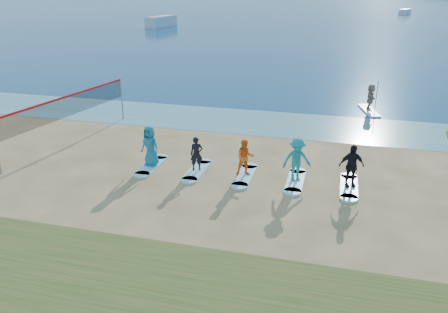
% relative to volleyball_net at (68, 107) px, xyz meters
% --- Properties ---
extents(ground, '(600.00, 600.00, 0.00)m').
position_rel_volleyball_net_xyz_m(ground, '(7.62, -4.67, -1.90)').
color(ground, tan).
rests_on(ground, ground).
extents(shallow_water, '(600.00, 600.00, 0.00)m').
position_rel_volleyball_net_xyz_m(shallow_water, '(7.62, 5.83, -1.90)').
color(shallow_water, teal).
rests_on(shallow_water, ground).
extents(ocean, '(600.00, 600.00, 0.00)m').
position_rel_volleyball_net_xyz_m(ocean, '(7.62, 155.33, -1.90)').
color(ocean, navy).
rests_on(ocean, ground).
extents(volleyball_net, '(1.48, 8.98, 2.50)m').
position_rel_volleyball_net_xyz_m(volleyball_net, '(0.00, 0.00, 0.00)').
color(volleyball_net, gray).
rests_on(volleyball_net, ground).
extents(paddleboard, '(1.35, 3.08, 0.12)m').
position_rel_volleyball_net_xyz_m(paddleboard, '(15.37, 9.96, -1.84)').
color(paddleboard, silver).
rests_on(paddleboard, ground).
extents(paddleboarder, '(0.49, 1.54, 1.66)m').
position_rel_volleyball_net_xyz_m(paddleboarder, '(15.37, 9.96, -0.95)').
color(paddleboarder, tan).
rests_on(paddleboarder, paddleboard).
extents(boat_offshore_a, '(3.76, 7.54, 1.93)m').
position_rel_volleyball_net_xyz_m(boat_offshore_a, '(-19.46, 59.72, -1.90)').
color(boat_offshore_a, silver).
rests_on(boat_offshore_a, ground).
extents(boat_offshore_b, '(3.59, 6.20, 1.38)m').
position_rel_volleyball_net_xyz_m(boat_offshore_b, '(28.18, 106.08, -1.90)').
color(boat_offshore_b, silver).
rests_on(boat_offshore_b, ground).
extents(surfboard_0, '(0.70, 2.20, 0.09)m').
position_rel_volleyball_net_xyz_m(surfboard_0, '(5.38, -2.04, -1.86)').
color(surfboard_0, '#A1F1FA').
rests_on(surfboard_0, ground).
extents(student_0, '(1.03, 0.82, 1.84)m').
position_rel_volleyball_net_xyz_m(student_0, '(5.38, -2.04, -0.90)').
color(student_0, teal).
rests_on(student_0, surfboard_0).
extents(surfboard_1, '(0.70, 2.20, 0.09)m').
position_rel_volleyball_net_xyz_m(surfboard_1, '(7.55, -2.04, -1.86)').
color(surfboard_1, '#A1F1FA').
rests_on(surfboard_1, ground).
extents(student_1, '(0.65, 0.55, 1.50)m').
position_rel_volleyball_net_xyz_m(student_1, '(7.55, -2.04, -1.06)').
color(student_1, black).
rests_on(student_1, surfboard_1).
extents(surfboard_2, '(0.70, 2.20, 0.09)m').
position_rel_volleyball_net_xyz_m(surfboard_2, '(9.73, -2.04, -1.86)').
color(surfboard_2, '#A1F1FA').
rests_on(surfboard_2, ground).
extents(student_2, '(0.93, 0.83, 1.60)m').
position_rel_volleyball_net_xyz_m(student_2, '(9.73, -2.04, -1.02)').
color(student_2, orange).
rests_on(student_2, surfboard_2).
extents(surfboard_3, '(0.70, 2.20, 0.09)m').
position_rel_volleyball_net_xyz_m(surfboard_3, '(11.90, -2.04, -1.86)').
color(surfboard_3, '#A1F1FA').
rests_on(surfboard_3, ground).
extents(student_3, '(1.38, 1.10, 1.86)m').
position_rel_volleyball_net_xyz_m(student_3, '(11.90, -2.04, -0.89)').
color(student_3, teal).
rests_on(student_3, surfboard_3).
extents(surfboard_4, '(0.70, 2.20, 0.09)m').
position_rel_volleyball_net_xyz_m(surfboard_4, '(14.07, -2.04, -1.86)').
color(surfboard_4, '#A1F1FA').
rests_on(surfboard_4, ground).
extents(student_4, '(1.12, 0.75, 1.77)m').
position_rel_volleyball_net_xyz_m(student_4, '(14.07, -2.04, -0.93)').
color(student_4, black).
rests_on(student_4, surfboard_4).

